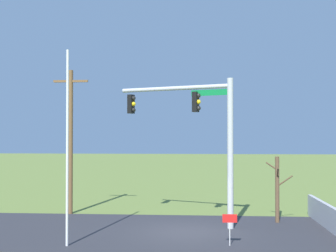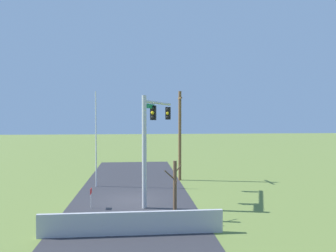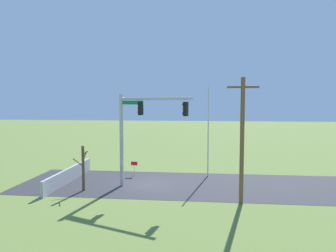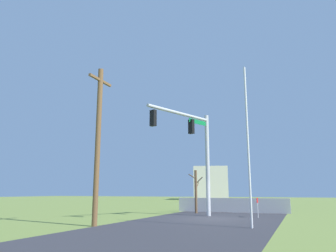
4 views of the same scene
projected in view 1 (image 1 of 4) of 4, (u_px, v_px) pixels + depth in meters
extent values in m
plane|color=olive|center=(185.00, 232.00, 20.07)|extent=(160.00, 160.00, 0.00)
cube|color=#2D2D33|center=(96.00, 230.00, 20.35)|extent=(28.00, 8.00, 0.01)
cube|color=#B7B5AD|center=(253.00, 229.00, 20.62)|extent=(6.00, 6.00, 0.01)
cube|color=#A8A8AD|center=(334.00, 221.00, 19.71)|extent=(0.20, 8.74, 1.11)
cylinder|color=#B2B5BA|center=(230.00, 153.00, 20.76)|extent=(0.28, 0.28, 6.91)
cylinder|color=#B2B5BA|center=(174.00, 88.00, 22.04)|extent=(5.40, 2.26, 0.20)
cube|color=#0F7238|center=(209.00, 93.00, 21.25)|extent=(1.69, 0.68, 0.28)
cube|color=black|center=(196.00, 102.00, 21.54)|extent=(0.35, 0.42, 0.96)
sphere|color=black|center=(198.00, 96.00, 21.48)|extent=(0.22, 0.22, 0.22)
sphere|color=yellow|center=(198.00, 102.00, 21.47)|extent=(0.22, 0.22, 0.22)
sphere|color=black|center=(199.00, 108.00, 21.47)|extent=(0.22, 0.22, 0.22)
cube|color=black|center=(131.00, 104.00, 23.06)|extent=(0.35, 0.42, 0.96)
sphere|color=black|center=(134.00, 98.00, 23.00)|extent=(0.22, 0.22, 0.22)
sphere|color=yellow|center=(134.00, 104.00, 22.99)|extent=(0.22, 0.22, 0.22)
sphere|color=black|center=(134.00, 110.00, 22.99)|extent=(0.22, 0.22, 0.22)
cylinder|color=silver|center=(67.00, 147.00, 17.51)|extent=(0.10, 0.10, 7.61)
cylinder|color=brown|center=(70.00, 142.00, 24.64)|extent=(0.26, 0.26, 7.82)
cube|color=brown|center=(71.00, 81.00, 24.71)|extent=(1.90, 0.12, 0.12)
cylinder|color=brown|center=(277.00, 189.00, 22.15)|extent=(0.20, 0.20, 3.22)
cylinder|color=brown|center=(285.00, 181.00, 22.14)|extent=(0.78, 0.07, 0.57)
cylinder|color=brown|center=(272.00, 166.00, 22.39)|extent=(0.54, 0.47, 0.39)
cylinder|color=brown|center=(278.00, 173.00, 21.90)|extent=(0.12, 0.61, 0.55)
cylinder|color=silver|center=(230.00, 234.00, 17.48)|extent=(0.04, 0.04, 0.90)
cube|color=red|center=(230.00, 218.00, 17.49)|extent=(0.56, 0.02, 0.32)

